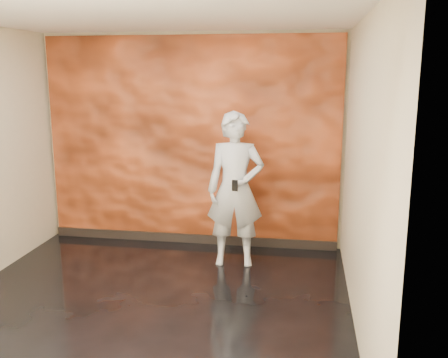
% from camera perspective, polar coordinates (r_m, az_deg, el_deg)
% --- Properties ---
extents(room, '(4.02, 4.02, 2.81)m').
position_cam_1_polar(room, '(4.75, -9.18, 1.15)').
color(room, black).
rests_on(room, ground).
extents(feature_wall, '(3.90, 0.06, 2.75)m').
position_cam_1_polar(feature_wall, '(6.62, -3.81, 4.20)').
color(feature_wall, '#E35C27').
rests_on(feature_wall, ground).
extents(baseboard, '(3.90, 0.04, 0.12)m').
position_cam_1_polar(baseboard, '(6.89, -3.73, -6.78)').
color(baseboard, black).
rests_on(baseboard, ground).
extents(man, '(0.72, 0.51, 1.85)m').
position_cam_1_polar(man, '(5.93, 1.31, -1.20)').
color(man, '#AAB1BA').
rests_on(man, ground).
extents(phone, '(0.07, 0.03, 0.13)m').
position_cam_1_polar(phone, '(5.62, 1.25, -0.75)').
color(phone, black).
rests_on(phone, man).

